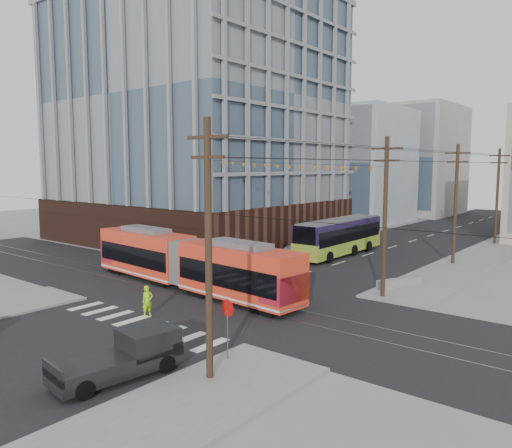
% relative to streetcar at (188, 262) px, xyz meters
% --- Properties ---
extents(ground, '(160.00, 160.00, 0.00)m').
position_rel_streetcar_xyz_m(ground, '(3.93, -4.52, -1.97)').
color(ground, slate).
extents(office_building, '(30.00, 25.00, 28.60)m').
position_rel_streetcar_xyz_m(office_building, '(-18.07, 18.48, 12.33)').
color(office_building, '#381E16').
rests_on(office_building, ground).
extents(bg_bldg_nw_near, '(18.00, 16.00, 18.00)m').
position_rel_streetcar_xyz_m(bg_bldg_nw_near, '(-13.07, 47.48, 7.03)').
color(bg_bldg_nw_near, '#8C99A5').
rests_on(bg_bldg_nw_near, ground).
extents(bg_bldg_nw_far, '(16.00, 18.00, 20.00)m').
position_rel_streetcar_xyz_m(bg_bldg_nw_far, '(-10.07, 67.48, 8.03)').
color(bg_bldg_nw_far, gray).
rests_on(bg_bldg_nw_far, ground).
extents(utility_pole_near, '(0.30, 0.30, 11.00)m').
position_rel_streetcar_xyz_m(utility_pole_near, '(12.43, -10.52, 3.53)').
color(utility_pole_near, black).
rests_on(utility_pole_near, ground).
extents(streetcar, '(20.59, 4.64, 3.94)m').
position_rel_streetcar_xyz_m(streetcar, '(0.00, 0.00, 0.00)').
color(streetcar, red).
rests_on(streetcar, ground).
extents(city_bus, '(3.04, 13.31, 3.76)m').
position_rel_streetcar_xyz_m(city_bus, '(1.73, 19.37, -0.09)').
color(city_bus, '#1E1236').
rests_on(city_bus, ground).
extents(pickup_truck, '(2.70, 5.72, 1.87)m').
position_rel_streetcar_xyz_m(pickup_truck, '(9.24, -12.89, -1.03)').
color(pickup_truck, black).
rests_on(pickup_truck, ground).
extents(parked_car_silver, '(2.39, 4.64, 1.46)m').
position_rel_streetcar_xyz_m(parked_car_silver, '(-1.14, 8.57, -1.24)').
color(parked_car_silver, '#A7B0C0').
rests_on(parked_car_silver, ground).
extents(parked_car_white, '(3.16, 4.65, 1.25)m').
position_rel_streetcar_xyz_m(parked_car_white, '(-1.11, 15.13, -1.34)').
color(parked_car_white, silver).
rests_on(parked_car_white, ground).
extents(parked_car_grey, '(3.88, 5.78, 1.47)m').
position_rel_streetcar_xyz_m(parked_car_grey, '(-1.91, 21.79, -1.23)').
color(parked_car_grey, slate).
rests_on(parked_car_grey, ground).
extents(pedestrian, '(0.59, 0.77, 1.88)m').
position_rel_streetcar_xyz_m(pedestrian, '(3.18, -6.36, -1.03)').
color(pedestrian, '#A0F215').
rests_on(pedestrian, ground).
extents(stop_sign, '(0.96, 0.96, 2.80)m').
position_rel_streetcar_xyz_m(stop_sign, '(11.68, -8.56, -0.57)').
color(stop_sign, '#B2100A').
rests_on(stop_sign, ground).
extents(jersey_barrier, '(2.39, 3.85, 0.77)m').
position_rel_streetcar_xyz_m(jersey_barrier, '(12.23, 9.72, -1.58)').
color(jersey_barrier, gray).
rests_on(jersey_barrier, ground).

